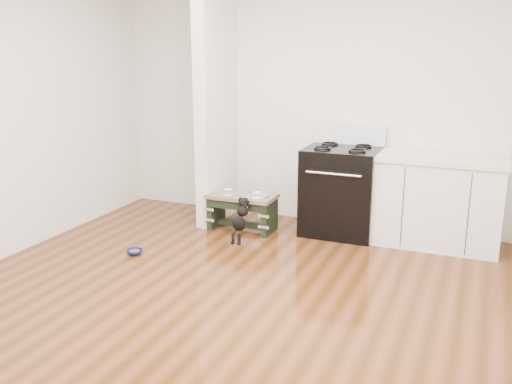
{
  "coord_description": "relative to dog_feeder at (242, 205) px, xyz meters",
  "views": [
    {
      "loc": [
        1.66,
        -3.55,
        2.0
      ],
      "look_at": [
        -0.44,
        1.47,
        0.55
      ],
      "focal_mm": 40.0,
      "sensor_mm": 36.0,
      "label": 1
    }
  ],
  "objects": [
    {
      "name": "room_shell",
      "position": [
        0.76,
        -1.84,
        1.34
      ],
      "size": [
        5.0,
        5.0,
        5.0
      ],
      "color": "silver",
      "rests_on": "ground"
    },
    {
      "name": "puppy",
      "position": [
        0.13,
        -0.33,
        -0.04
      ],
      "size": [
        0.13,
        0.37,
        0.44
      ],
      "color": "black",
      "rests_on": "ground"
    },
    {
      "name": "partition_wall",
      "position": [
        -0.42,
        0.26,
        1.07
      ],
      "size": [
        0.15,
        0.8,
        2.7
      ],
      "primitive_type": "cube",
      "color": "silver",
      "rests_on": "ground"
    },
    {
      "name": "floor_bowl",
      "position": [
        -0.65,
        -1.09,
        -0.26
      ],
      "size": [
        0.16,
        0.16,
        0.05
      ],
      "rotation": [
        0.0,
        0.0,
        0.06
      ],
      "color": "navy",
      "rests_on": "ground"
    },
    {
      "name": "dog_feeder",
      "position": [
        0.0,
        0.0,
        0.0
      ],
      "size": [
        0.73,
        0.39,
        0.41
      ],
      "color": "black",
      "rests_on": "ground"
    },
    {
      "name": "ground",
      "position": [
        0.76,
        -1.84,
        -0.28
      ],
      "size": [
        5.0,
        5.0,
        0.0
      ],
      "primitive_type": "plane",
      "color": "#41230B",
      "rests_on": "ground"
    },
    {
      "name": "oven_range",
      "position": [
        1.01,
        0.32,
        0.19
      ],
      "size": [
        0.76,
        0.69,
        1.14
      ],
      "color": "black",
      "rests_on": "ground"
    },
    {
      "name": "cabinet_run",
      "position": [
        1.99,
        0.34,
        0.17
      ],
      "size": [
        1.24,
        0.64,
        0.91
      ],
      "color": "white",
      "rests_on": "ground"
    }
  ]
}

